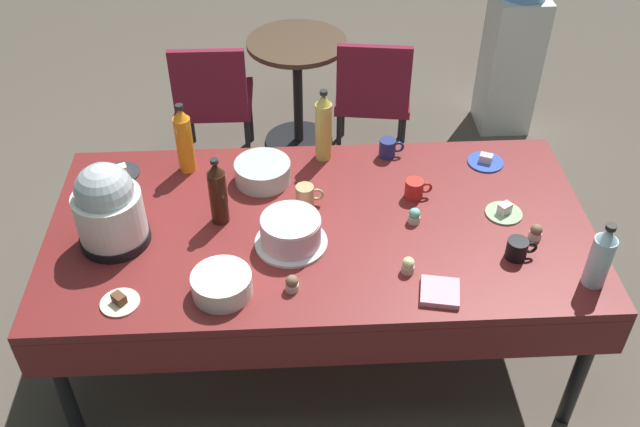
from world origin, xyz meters
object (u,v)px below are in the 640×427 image
(soda_bottle_cola, at_px, (218,193))
(coffee_mug_black, at_px, (518,249))
(frosted_layer_cake, at_px, (291,232))
(cupcake_vanilla, at_px, (536,232))
(dessert_plate_charcoal, at_px, (120,172))
(coffee_mug_red, at_px, (415,189))
(slow_cooker, at_px, (108,208))
(coffee_mug_navy, at_px, (388,148))
(cupcake_mint, at_px, (408,265))
(ceramic_snack_bowl, at_px, (222,284))
(soda_bottle_orange_juice, at_px, (184,140))
(cupcake_berry, at_px, (292,283))
(maroon_chair_right, at_px, (373,92))
(maroon_chair_left, at_px, (213,96))
(coffee_mug_tan, at_px, (306,196))
(dessert_plate_cream, at_px, (120,302))
(round_cafe_table, at_px, (297,74))
(water_cooler, at_px, (513,43))
(glass_salad_bowl, at_px, (263,172))
(dessert_plate_sage, at_px, (504,212))
(cupcake_lemon, at_px, (414,216))
(soda_bottle_ginger_ale, at_px, (323,127))
(soda_bottle_water, at_px, (601,257))
(potluck_table, at_px, (320,234))
(dessert_plate_cobalt, at_px, (486,161))

(soda_bottle_cola, bearing_deg, coffee_mug_black, -13.61)
(frosted_layer_cake, height_order, cupcake_vanilla, frosted_layer_cake)
(frosted_layer_cake, relative_size, dessert_plate_charcoal, 1.70)
(coffee_mug_black, xyz_separation_m, coffee_mug_red, (-0.33, 0.39, 0.00))
(slow_cooker, xyz_separation_m, soda_bottle_cola, (0.41, 0.10, -0.03))
(coffee_mug_navy, bearing_deg, cupcake_vanilla, -49.03)
(cupcake_mint, bearing_deg, coffee_mug_navy, 88.59)
(ceramic_snack_bowl, xyz_separation_m, soda_bottle_orange_juice, (-0.19, 0.77, 0.11))
(soda_bottle_cola, height_order, coffee_mug_black, soda_bottle_cola)
(cupcake_berry, height_order, soda_bottle_orange_juice, soda_bottle_orange_juice)
(ceramic_snack_bowl, distance_m, maroon_chair_right, 2.01)
(frosted_layer_cake, bearing_deg, dessert_plate_charcoal, 146.34)
(slow_cooker, height_order, maroon_chair_left, slow_cooker)
(coffee_mug_tan, relative_size, coffee_mug_black, 0.99)
(frosted_layer_cake, bearing_deg, maroon_chair_left, 105.24)
(dessert_plate_cream, relative_size, coffee_mug_tan, 1.21)
(slow_cooker, height_order, round_cafe_table, slow_cooker)
(coffee_mug_navy, bearing_deg, coffee_mug_black, -59.35)
(cupcake_vanilla, xyz_separation_m, water_cooler, (0.47, 1.98, -0.19))
(cupcake_berry, bearing_deg, round_cafe_table, 88.01)
(glass_salad_bowl, height_order, water_cooler, water_cooler)
(cupcake_mint, relative_size, water_cooler, 0.05)
(maroon_chair_right, xyz_separation_m, round_cafe_table, (-0.44, 0.22, 0.01))
(cupcake_vanilla, distance_m, coffee_mug_red, 0.52)
(cupcake_berry, relative_size, coffee_mug_tan, 0.57)
(dessert_plate_sage, distance_m, soda_bottle_cola, 1.17)
(dessert_plate_sage, distance_m, coffee_mug_black, 0.26)
(cupcake_lemon, relative_size, maroon_chair_left, 0.08)
(frosted_layer_cake, relative_size, soda_bottle_ginger_ale, 0.83)
(cupcake_vanilla, relative_size, maroon_chair_right, 0.08)
(cupcake_mint, distance_m, maroon_chair_left, 1.98)
(cupcake_vanilla, bearing_deg, soda_bottle_orange_juice, 159.26)
(slow_cooker, bearing_deg, soda_bottle_water, -10.15)
(potluck_table, bearing_deg, soda_bottle_orange_juice, 144.94)
(dessert_plate_cream, bearing_deg, soda_bottle_orange_juice, 77.93)
(cupcake_berry, bearing_deg, coffee_mug_red, 44.37)
(potluck_table, relative_size, cupcake_vanilla, 32.59)
(dessert_plate_cobalt, xyz_separation_m, soda_bottle_cola, (-1.17, -0.34, 0.13))
(dessert_plate_sage, height_order, soda_bottle_ginger_ale, soda_bottle_ginger_ale)
(maroon_chair_left, bearing_deg, dessert_plate_sage, -47.79)
(cupcake_berry, height_order, soda_bottle_water, soda_bottle_water)
(soda_bottle_water, height_order, soda_bottle_orange_juice, soda_bottle_orange_juice)
(round_cafe_table, bearing_deg, water_cooler, 6.51)
(dessert_plate_sage, bearing_deg, round_cafe_table, 115.88)
(cupcake_lemon, bearing_deg, coffee_mug_tan, 162.97)
(frosted_layer_cake, distance_m, soda_bottle_ginger_ale, 0.61)
(ceramic_snack_bowl, bearing_deg, soda_bottle_ginger_ale, 63.51)
(dessert_plate_sage, xyz_separation_m, coffee_mug_red, (-0.35, 0.13, 0.03))
(soda_bottle_orange_juice, height_order, maroon_chair_right, soda_bottle_orange_juice)
(ceramic_snack_bowl, height_order, cupcake_lemon, ceramic_snack_bowl)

